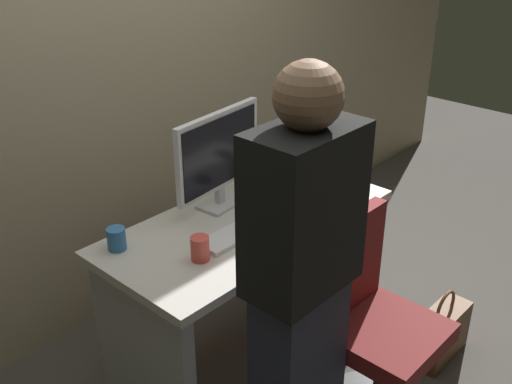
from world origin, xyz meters
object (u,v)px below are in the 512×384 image
object	(u,v)px
monitor	(219,155)
book_stack	(294,172)
cell_phone	(345,189)
mouse	(286,206)
person_at_desk	(301,287)
office_chair	(372,334)
cup_by_monitor	(116,239)
desk	(248,264)
cup_near_keyboard	(200,248)
handbag	(441,333)
keyboard	(242,231)

from	to	relation	value
monitor	book_stack	xyz separation A→B (m)	(0.40, -0.11, -0.18)
cell_phone	mouse	bearing A→B (deg)	155.85
person_at_desk	cell_phone	distance (m)	0.99
monitor	book_stack	bearing A→B (deg)	-15.75
cell_phone	monitor	bearing A→B (deg)	136.53
mouse	office_chair	bearing A→B (deg)	-102.13
cup_by_monitor	monitor	bearing A→B (deg)	-3.59
desk	cup_near_keyboard	distance (m)	0.48
office_chair	monitor	xyz separation A→B (m)	(-0.05, 0.83, 0.59)
cup_near_keyboard	person_at_desk	bearing A→B (deg)	-86.50
cell_phone	handbag	distance (m)	0.85
cup_by_monitor	keyboard	bearing A→B (deg)	-32.82
mouse	cup_by_monitor	size ratio (longest dim) A/B	1.05
mouse	cup_by_monitor	bearing A→B (deg)	158.71
person_at_desk	cup_near_keyboard	size ratio (longest dim) A/B	16.05
cup_by_monitor	handbag	distance (m)	1.64
desk	handbag	distance (m)	1.02
mouse	book_stack	world-z (taller)	book_stack
person_at_desk	book_stack	distance (m)	0.99
desk	handbag	xyz separation A→B (m)	(0.62, -0.71, -0.38)
office_chair	monitor	distance (m)	1.02
office_chair	mouse	xyz separation A→B (m)	(0.12, 0.58, 0.35)
cup_near_keyboard	keyboard	bearing A→B (deg)	5.46
cup_near_keyboard	cell_phone	distance (m)	0.92
book_stack	cell_phone	world-z (taller)	book_stack
office_chair	book_stack	world-z (taller)	office_chair
cup_near_keyboard	cup_by_monitor	size ratio (longest dim) A/B	1.07
mouse	handbag	size ratio (longest dim) A/B	0.26
monitor	desk	bearing A→B (deg)	-92.41
book_stack	office_chair	bearing A→B (deg)	-115.67
desk	cup_near_keyboard	xyz separation A→B (m)	(-0.37, -0.09, 0.29)
desk	monitor	distance (m)	0.53
person_at_desk	office_chair	bearing A→B (deg)	-9.80
office_chair	person_at_desk	xyz separation A→B (m)	(-0.41, 0.07, 0.41)
keyboard	desk	bearing A→B (deg)	31.94
book_stack	keyboard	bearing A→B (deg)	-165.14
cup_near_keyboard	mouse	bearing A→B (deg)	2.34
monitor	handbag	size ratio (longest dim) A/B	1.43
mouse	cell_phone	xyz separation A→B (m)	(0.36, -0.08, -0.01)
book_stack	handbag	world-z (taller)	book_stack
office_chair	handbag	world-z (taller)	office_chair
person_at_desk	keyboard	size ratio (longest dim) A/B	3.81
office_chair	monitor	world-z (taller)	monitor
cup_near_keyboard	book_stack	world-z (taller)	book_stack
person_at_desk	book_stack	xyz separation A→B (m)	(0.75, 0.65, -0.01)
monitor	keyboard	distance (m)	0.37
office_chair	cup_by_monitor	xyz separation A→B (m)	(-0.61, 0.86, 0.38)
office_chair	cell_phone	bearing A→B (deg)	46.17
cup_by_monitor	handbag	bearing A→B (deg)	-38.52
mouse	cup_near_keyboard	xyz separation A→B (m)	(-0.56, -0.02, 0.03)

